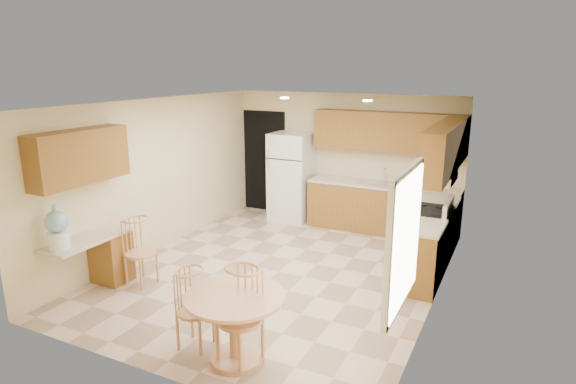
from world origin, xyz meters
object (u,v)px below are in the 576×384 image
at_px(refrigerator, 292,177).
at_px(dining_table, 236,318).
at_px(chair_table_b, 234,312).
at_px(water_crock, 57,229).
at_px(stove, 427,237).
at_px(chair_table_a, 190,305).
at_px(chair_desk, 135,247).

relative_size(refrigerator, dining_table, 1.69).
bearing_deg(chair_table_b, water_crock, 9.64).
height_order(dining_table, chair_table_b, chair_table_b).
height_order(stove, water_crock, water_crock).
height_order(dining_table, chair_table_a, chair_table_a).
height_order(chair_desk, water_crock, water_crock).
xyz_separation_m(chair_table_b, chair_desk, (-2.24, 1.00, -0.05)).
bearing_deg(stove, chair_table_b, -109.50).
distance_m(refrigerator, stove, 3.15).
bearing_deg(dining_table, refrigerator, 109.10).
distance_m(chair_table_a, chair_table_b, 0.61).
bearing_deg(refrigerator, dining_table, -70.90).
height_order(chair_table_b, chair_desk, chair_table_b).
xyz_separation_m(refrigerator, chair_table_b, (1.64, -4.70, -0.24)).
distance_m(dining_table, chair_desk, 2.37).
height_order(chair_table_a, chair_table_b, chair_table_b).
bearing_deg(water_crock, refrigerator, 76.92).
distance_m(stove, chair_desk, 4.27).
bearing_deg(water_crock, dining_table, -1.73).
relative_size(dining_table, chair_desk, 1.08).
bearing_deg(chair_table_a, chair_desk, -124.60).
relative_size(refrigerator, chair_desk, 1.83).
xyz_separation_m(refrigerator, dining_table, (1.59, -4.60, -0.37)).
bearing_deg(chair_desk, chair_table_b, 71.58).
xyz_separation_m(stove, chair_table_b, (-1.23, -3.48, 0.16)).
relative_size(chair_table_b, chair_desk, 1.09).
bearing_deg(chair_table_b, stove, -96.06).
bearing_deg(refrigerator, chair_table_b, -70.72).
bearing_deg(water_crock, chair_desk, 61.23).
bearing_deg(chair_desk, water_crock, -23.20).
relative_size(chair_desk, water_crock, 1.65).
distance_m(refrigerator, chair_table_a, 4.76).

